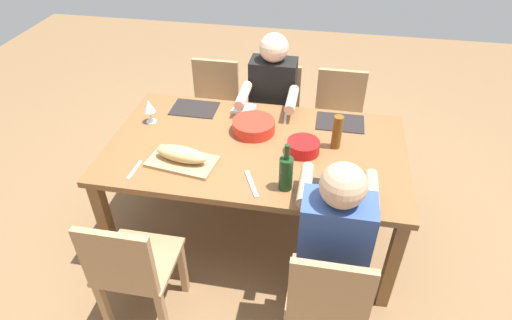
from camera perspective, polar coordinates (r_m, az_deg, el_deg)
ground_plane at (r=3.18m, az=0.00°, el=-9.02°), size 8.00×8.00×0.00m
dining_table at (r=2.74m, az=0.00°, el=0.60°), size 1.86×1.06×0.74m
chair_near_left at (r=3.52m, az=10.79°, el=5.48°), size 0.40×0.40×0.85m
chair_near_right at (r=3.63m, az=-5.58°, el=7.08°), size 0.40×0.40×0.85m
chair_far_left at (r=2.25m, az=9.42°, el=-17.61°), size 0.40×0.40×0.85m
diner_far_left at (r=2.20m, az=10.22°, el=-10.48°), size 0.41×0.53×1.20m
chair_near_center at (r=3.54m, az=2.49°, el=6.36°), size 0.40×0.40×0.85m
diner_near_center at (r=3.27m, az=2.11°, el=7.95°), size 0.41×0.53×1.20m
chair_far_right at (r=2.42m, az=-16.18°, el=-13.58°), size 0.40×0.40×0.85m
serving_bowl_pasta at (r=2.81m, az=-0.32°, el=4.58°), size 0.28×0.28×0.08m
serving_bowl_fruit at (r=2.63m, az=6.29°, el=1.85°), size 0.20×0.20×0.08m
cutting_board at (r=2.59m, az=-9.74°, el=-0.21°), size 0.43×0.28×0.02m
bread_loaf at (r=2.56m, az=-9.87°, el=0.77°), size 0.33×0.16×0.09m
wine_bottle at (r=2.32m, az=3.99°, el=-1.67°), size 0.08×0.08×0.29m
beer_bottle at (r=2.67m, az=10.70°, el=3.66°), size 0.06×0.06×0.22m
wine_glass at (r=2.96m, az=-13.99°, el=6.83°), size 0.08×0.08×0.17m
placemat_near_left at (r=2.97m, az=11.08°, el=4.91°), size 0.32×0.23×0.01m
placemat_near_right at (r=3.11m, az=-8.15°, el=6.77°), size 0.32×0.23×0.01m
placemat_far_left at (r=2.38m, az=10.62°, el=-4.47°), size 0.32×0.23×0.01m
fork_near_center at (r=2.98m, az=3.94°, el=5.70°), size 0.03×0.17×0.01m
fork_far_right at (r=2.60m, az=-15.80°, el=-1.27°), size 0.03×0.17×0.01m
carving_knife at (r=2.40m, az=-0.59°, el=-3.18°), size 0.12×0.22×0.01m
napkin_stack at (r=3.05m, az=-1.65°, el=6.77°), size 0.16×0.16×0.02m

